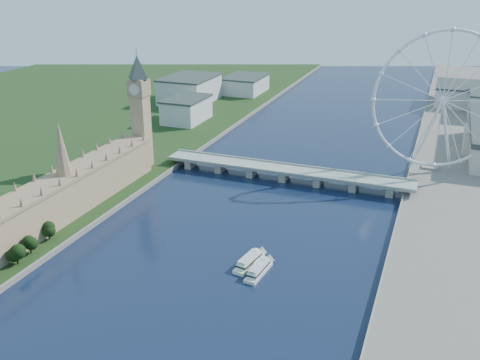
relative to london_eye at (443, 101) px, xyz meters
The scene contains 7 objects.
parliament_range 313.29m from the london_eye, 143.26° to the right, with size 24.00×200.00×70.00m.
big_ben 259.68m from the london_eye, 162.73° to the right, with size 20.02×20.02×110.00m.
westminster_bridge 145.38m from the london_eye, 155.34° to the right, with size 220.00×22.00×9.50m.
london_eye is the anchor object (origin of this frame).
city_skyline 226.06m from the london_eye, 111.50° to the left, with size 505.00×280.00×32.00m.
tour_boat_near 235.51m from the london_eye, 116.03° to the right, with size 7.98×31.15×6.90m, color silver, non-canonical shape.
tour_boat_far 238.32m from the london_eye, 113.27° to the right, with size 7.73×30.23×6.68m, color silver, non-canonical shape.
Camera 1 is at (119.90, -119.46, 172.58)m, focal length 40.00 mm.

